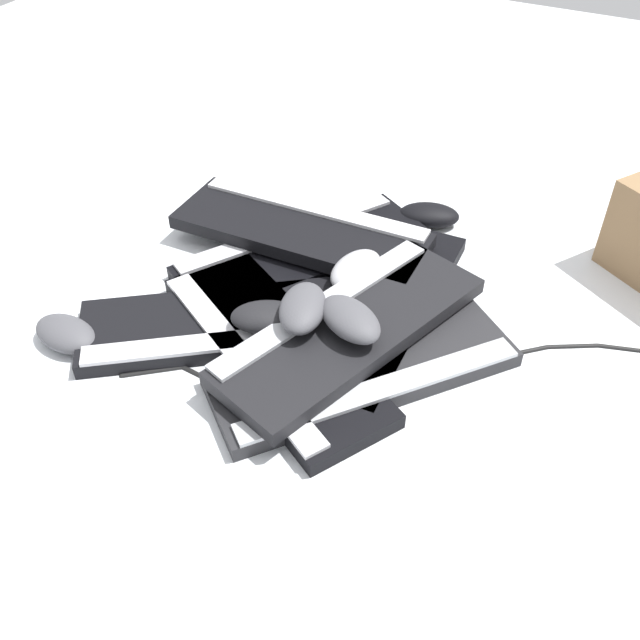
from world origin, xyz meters
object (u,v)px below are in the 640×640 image
(keyboard_4, at_px, (303,253))
(mouse_5, at_px, (429,215))
(mouse_1, at_px, (303,308))
(mouse_2, at_px, (350,319))
(mouse_4, at_px, (356,270))
(mouse_6, at_px, (268,317))
(keyboard_0, at_px, (226,324))
(mouse_3, at_px, (286,211))
(keyboard_6, at_px, (350,328))
(keyboard_3, at_px, (378,306))
(keyboard_1, at_px, (271,348))
(keyboard_5, at_px, (301,230))
(keyboard_2, at_px, (364,370))
(mouse_0, at_px, (66,334))

(keyboard_4, distance_m, mouse_5, 0.25)
(mouse_1, xyz_separation_m, mouse_2, (-0.07, -0.01, 0.00))
(mouse_4, height_order, mouse_6, same)
(mouse_6, bearing_deg, keyboard_0, 160.81)
(mouse_1, relative_size, mouse_3, 1.00)
(keyboard_6, bearing_deg, keyboard_4, -44.50)
(keyboard_3, bearing_deg, mouse_5, -86.09)
(mouse_6, bearing_deg, mouse_3, 88.74)
(keyboard_1, xyz_separation_m, mouse_5, (-0.08, -0.43, 0.01))
(keyboard_0, distance_m, mouse_4, 0.22)
(keyboard_5, xyz_separation_m, keyboard_6, (-0.18, 0.19, 0.00))
(mouse_2, bearing_deg, keyboard_6, -39.22)
(keyboard_2, bearing_deg, keyboard_3, -74.34)
(keyboard_6, bearing_deg, keyboard_0, 14.96)
(mouse_5, relative_size, mouse_6, 1.00)
(keyboard_1, bearing_deg, mouse_6, -52.48)
(keyboard_3, bearing_deg, mouse_2, 92.41)
(mouse_0, bearing_deg, mouse_5, -117.36)
(mouse_3, bearing_deg, keyboard_1, 63.09)
(mouse_0, height_order, mouse_5, same)
(keyboard_4, relative_size, mouse_0, 4.13)
(keyboard_2, relative_size, mouse_2, 3.96)
(keyboard_1, height_order, mouse_0, mouse_0)
(keyboard_3, bearing_deg, mouse_3, -32.47)
(mouse_1, bearing_deg, keyboard_6, 97.00)
(mouse_0, relative_size, mouse_5, 1.00)
(keyboard_4, distance_m, mouse_1, 0.23)
(keyboard_1, height_order, mouse_5, mouse_5)
(keyboard_6, bearing_deg, keyboard_5, -45.84)
(keyboard_5, height_order, mouse_4, mouse_4)
(mouse_4, xyz_separation_m, mouse_6, (0.07, 0.16, 0.00))
(keyboard_0, xyz_separation_m, mouse_1, (-0.12, -0.02, 0.07))
(mouse_3, bearing_deg, keyboard_4, 79.23)
(mouse_4, height_order, mouse_5, mouse_4)
(keyboard_2, height_order, mouse_3, mouse_3)
(mouse_1, bearing_deg, mouse_5, 154.90)
(mouse_3, bearing_deg, keyboard_5, 81.78)
(keyboard_3, height_order, keyboard_4, same)
(mouse_0, bearing_deg, keyboard_0, -139.71)
(keyboard_5, relative_size, keyboard_6, 0.96)
(keyboard_1, relative_size, mouse_1, 4.15)
(keyboard_5, distance_m, mouse_0, 0.42)
(keyboard_6, xyz_separation_m, mouse_0, (0.38, 0.18, -0.02))
(mouse_1, bearing_deg, keyboard_3, 134.28)
(keyboard_6, height_order, mouse_5, keyboard_6)
(keyboard_3, relative_size, keyboard_6, 0.96)
(keyboard_2, xyz_separation_m, mouse_0, (0.43, 0.14, 0.01))
(keyboard_5, distance_m, mouse_1, 0.25)
(keyboard_3, bearing_deg, keyboard_0, 37.87)
(keyboard_0, height_order, keyboard_2, same)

